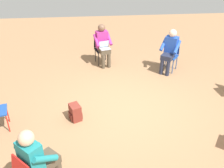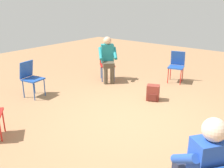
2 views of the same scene
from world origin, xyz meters
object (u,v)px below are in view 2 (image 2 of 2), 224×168
chair_northeast (107,62)px  backpack_near_laptop_user (153,94)px  person_in_teal (108,57)px  person_in_blue (202,165)px  chair_east (177,64)px  chair_north (31,76)px

chair_northeast → backpack_near_laptop_user: bearing=116.6°
person_in_teal → person_in_blue: bearing=94.3°
chair_northeast → backpack_near_laptop_user: (-0.56, -1.84, -0.34)m
chair_east → backpack_near_laptop_user: chair_east is taller
chair_north → person_in_blue: 4.52m
chair_east → backpack_near_laptop_user: 1.65m
person_in_blue → chair_northeast: bearing=86.9°
chair_northeast → person_in_teal: person_in_teal is taller
person_in_teal → chair_north: bearing=25.8°
backpack_near_laptop_user → chair_east: bearing=6.7°
chair_east → person_in_teal: bearing=21.8°
chair_north → person_in_blue: (-1.03, -4.40, 0.20)m
person_in_blue → person_in_teal: 4.83m
chair_northeast → person_in_blue: size_ratio=0.69×
chair_northeast → backpack_near_laptop_user: chair_northeast is taller
chair_east → person_in_blue: size_ratio=0.69×
chair_east → backpack_near_laptop_user: size_ratio=2.36×
chair_north → backpack_near_laptop_user: size_ratio=2.36×
chair_east → person_in_blue: 4.77m
person_in_teal → backpack_near_laptop_user: 1.85m
chair_east → chair_northeast: (-1.04, 1.65, 0.00)m
person_in_blue → backpack_near_laptop_user: 3.35m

